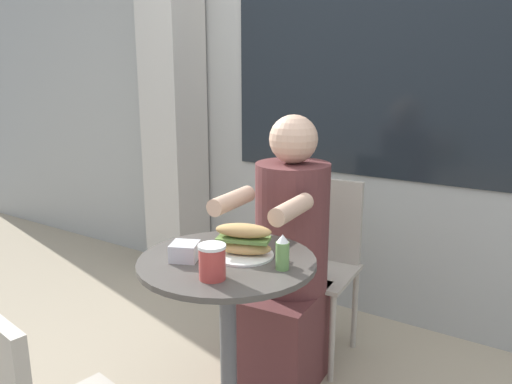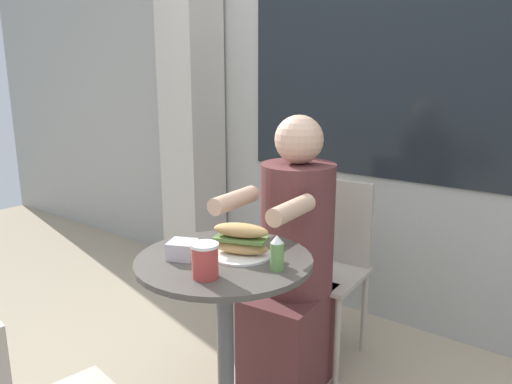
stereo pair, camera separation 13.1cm
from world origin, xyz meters
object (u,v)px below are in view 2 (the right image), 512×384
(cafe_table, at_px, (225,314))
(diner_chair, at_px, (330,252))
(condiment_bottle, at_px, (277,253))
(sandwich_on_plate, at_px, (241,242))
(seated_diner, at_px, (293,272))
(drink_cup, at_px, (205,260))

(cafe_table, bearing_deg, diner_chair, 92.95)
(condiment_bottle, bearing_deg, diner_chair, 107.17)
(diner_chair, relative_size, sandwich_on_plate, 4.10)
(sandwich_on_plate, bearing_deg, seated_diner, 98.55)
(seated_diner, relative_size, condiment_bottle, 10.21)
(diner_chair, xyz_separation_m, drink_cup, (0.11, -0.99, 0.29))
(cafe_table, distance_m, sandwich_on_plate, 0.27)
(sandwich_on_plate, bearing_deg, diner_chair, 95.55)
(cafe_table, relative_size, seated_diner, 0.62)
(drink_cup, bearing_deg, condiment_bottle, 52.51)
(seated_diner, bearing_deg, diner_chair, -93.04)
(cafe_table, distance_m, drink_cup, 0.32)
(diner_chair, relative_size, condiment_bottle, 7.32)
(drink_cup, bearing_deg, seated_diner, 98.42)
(seated_diner, distance_m, condiment_bottle, 0.59)
(cafe_table, xyz_separation_m, drink_cup, (0.06, -0.16, 0.27))
(sandwich_on_plate, relative_size, condiment_bottle, 1.79)
(sandwich_on_plate, distance_m, condiment_bottle, 0.18)
(sandwich_on_plate, xyz_separation_m, drink_cup, (0.03, -0.21, 0.00))
(diner_chair, relative_size, drink_cup, 7.80)
(cafe_table, height_order, seated_diner, seated_diner)
(seated_diner, height_order, condiment_bottle, seated_diner)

